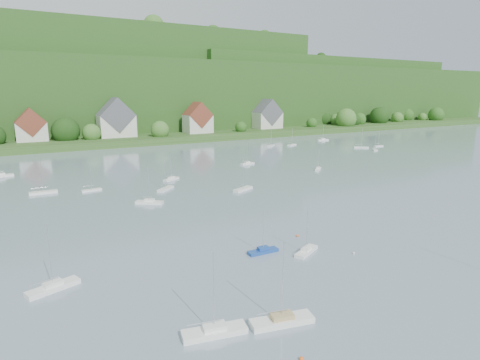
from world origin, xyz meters
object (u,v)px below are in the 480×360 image
(near_sailboat_3, at_px, (306,250))
(near_sailboat_6, at_px, (53,287))
(near_sailboat_0, at_px, (214,331))
(near_sailboat_2, at_px, (282,320))
(near_sailboat_1, at_px, (263,250))

(near_sailboat_3, xyz_separation_m, near_sailboat_6, (-33.54, 6.40, 0.04))
(near_sailboat_0, xyz_separation_m, near_sailboat_3, (20.79, 11.40, -0.05))
(near_sailboat_0, relative_size, near_sailboat_2, 0.97)
(near_sailboat_1, xyz_separation_m, near_sailboat_2, (-8.47, -16.46, 0.07))
(near_sailboat_0, height_order, near_sailboat_6, near_sailboat_0)
(near_sailboat_3, bearing_deg, near_sailboat_2, -163.02)
(near_sailboat_1, bearing_deg, near_sailboat_2, -115.27)
(near_sailboat_0, relative_size, near_sailboat_1, 1.35)
(near_sailboat_2, distance_m, near_sailboat_6, 27.69)
(near_sailboat_1, relative_size, near_sailboat_3, 0.92)
(near_sailboat_1, distance_m, near_sailboat_6, 28.21)
(near_sailboat_2, bearing_deg, near_sailboat_0, 178.01)
(near_sailboat_1, height_order, near_sailboat_2, near_sailboat_2)
(near_sailboat_0, height_order, near_sailboat_1, near_sailboat_0)
(near_sailboat_0, xyz_separation_m, near_sailboat_6, (-12.75, 17.80, -0.01))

